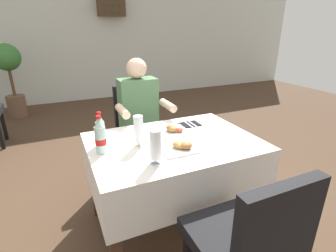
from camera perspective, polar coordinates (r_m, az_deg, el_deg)
The scene contains 15 objects.
ground_plane at distance 2.34m, azimuth 0.83°, elevation -19.38°, with size 11.00×11.00×0.00m, color #473323.
back_wall at distance 5.99m, azimuth -17.98°, elevation 19.69°, with size 11.00×0.12×2.94m, color silver.
main_dining_table at distance 1.95m, azimuth 1.22°, elevation -7.79°, with size 1.21×0.86×0.75m.
chair_far_diner_seat at distance 2.66m, azimuth -6.41°, elevation -0.32°, with size 0.44×0.50×0.97m.
chair_near_camera_side at distance 1.41m, azimuth 17.01°, elevation -23.25°, with size 0.44×0.50×0.97m.
seated_diner_far at distance 2.50m, azimuth -6.18°, elevation 2.14°, with size 0.50×0.46×1.26m.
plate_near_camera at distance 1.74m, azimuth 2.60°, elevation -4.60°, with size 0.24×0.24×0.06m.
plate_far_diner at distance 2.01m, azimuth 1.10°, elevation -0.91°, with size 0.24×0.24×0.06m.
beer_glass_left at distance 1.76m, azimuth -6.60°, elevation -0.95°, with size 0.07×0.07×0.22m.
beer_glass_middle at distance 1.52m, azimuth -2.81°, elevation -4.62°, with size 0.07×0.07×0.22m.
cola_bottle_primary at distance 1.71m, azimuth -14.84°, elevation -2.40°, with size 0.07×0.07×0.26m.
cola_bottle_secondary at distance 1.83m, azimuth -14.81°, elevation -1.06°, with size 0.06×0.06×0.24m.
napkin_cutlery_set at distance 2.18m, azimuth 4.81°, elevation 0.41°, with size 0.17×0.19×0.01m.
potted_plant_corner at distance 5.26m, azimuth -31.83°, elevation 10.19°, with size 0.45×0.45×1.28m.
wall_bottle_rack at distance 5.93m, azimuth -12.56°, elevation 24.79°, with size 0.56×0.21×0.42m.
Camera 1 is at (-0.76, -1.61, 1.52)m, focal length 27.34 mm.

